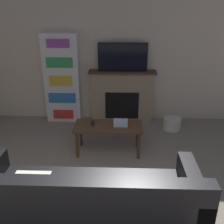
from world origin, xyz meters
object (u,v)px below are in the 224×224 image
(fireplace, at_px, (122,96))
(coffee_table, at_px, (108,129))
(bookshelf, at_px, (62,79))
(storage_basket, at_px, (172,124))
(couch, at_px, (87,205))
(tv, at_px, (123,57))

(fireplace, height_order, coffee_table, fireplace)
(bookshelf, height_order, storage_basket, bookshelf)
(bookshelf, bearing_deg, couch, -73.79)
(tv, relative_size, couch, 0.40)
(fireplace, bearing_deg, bookshelf, -178.90)
(tv, height_order, coffee_table, tv)
(bookshelf, bearing_deg, fireplace, 1.10)
(coffee_table, bearing_deg, couch, -95.67)
(coffee_table, relative_size, storage_basket, 3.19)
(fireplace, relative_size, tv, 1.40)
(coffee_table, bearing_deg, fireplace, 80.46)
(tv, height_order, storage_basket, tv)
(tv, distance_m, coffee_table, 1.56)
(fireplace, distance_m, coffee_table, 1.30)
(coffee_table, distance_m, bookshelf, 1.65)
(storage_basket, bearing_deg, fireplace, 157.75)
(fireplace, xyz_separation_m, tv, (-0.00, -0.02, 0.78))
(coffee_table, height_order, bookshelf, bookshelf)
(storage_basket, bearing_deg, couch, -118.87)
(couch, bearing_deg, bookshelf, 106.21)
(tv, bearing_deg, bookshelf, -179.85)
(bookshelf, distance_m, storage_basket, 2.31)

